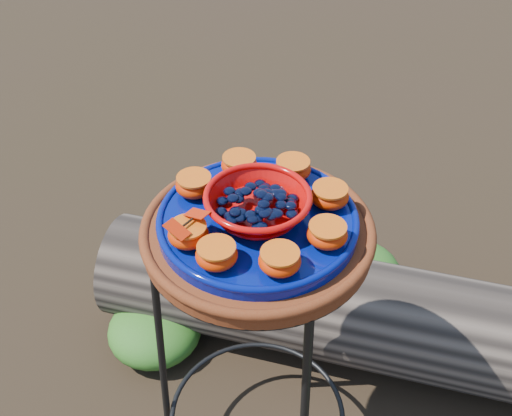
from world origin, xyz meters
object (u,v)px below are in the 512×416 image
Objects in this scene: terracotta_saucer at (258,234)px; cobalt_plate at (258,222)px; driftwood_log at (386,318)px; red_bowl at (258,206)px; plant_stand at (257,361)px.

terracotta_saucer is 1.17× the size of cobalt_plate.
cobalt_plate is 0.22× the size of driftwood_log.
red_bowl is at bearing -104.69° from driftwood_log.
plant_stand is 0.45× the size of driftwood_log.
terracotta_saucer is at bearing 0.00° from plant_stand.
driftwood_log is at bearing 75.31° from red_bowl.
driftwood_log is (0.11, 0.44, -0.57)m from terracotta_saucer.
plant_stand is at bearing 0.00° from cobalt_plate.
terracotta_saucer is 0.73m from driftwood_log.
plant_stand is at bearing 0.00° from red_bowl.
cobalt_plate reaches higher than plant_stand.
red_bowl is at bearing 0.00° from plant_stand.
cobalt_plate is at bearing -104.69° from driftwood_log.
terracotta_saucer reaches higher than plant_stand.
red_bowl is 0.78m from driftwood_log.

